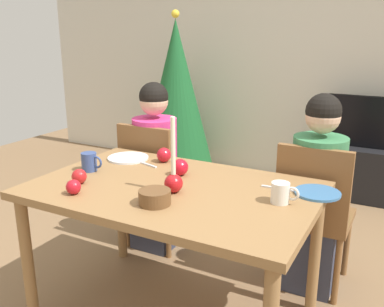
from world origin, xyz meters
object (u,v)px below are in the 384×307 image
person_left_child (156,170)px  apple_by_left_plate (180,167)px  bowl_walnuts (155,197)px  person_right_child (316,198)px  tv (371,122)px  plate_left (128,158)px  chair_right (314,209)px  tv_stand (365,173)px  mug_right (281,193)px  candle_centerpiece (174,178)px  chair_left (153,179)px  apple_near_candle (164,155)px  apple_far_edge (73,187)px  plate_right (317,193)px  apple_by_right_mug (79,176)px  dining_table (173,202)px  mug_left (89,162)px  christmas_tree (176,94)px

person_left_child → apple_by_left_plate: bearing=-45.4°
bowl_walnuts → person_right_child: bearing=58.4°
tv → plate_left: 2.33m
chair_right → tv: 1.71m
tv_stand → apple_by_left_plate: 2.32m
person_left_child → mug_right: bearing=-29.3°
tv → mug_right: bearing=-93.8°
chair_right → candle_centerpiece: 0.91m
chair_left → chair_right: 1.09m
bowl_walnuts → apple_near_candle: (-0.30, 0.56, 0.01)m
person_left_child → candle_centerpiece: size_ratio=3.19×
tv → apple_far_edge: (-1.04, -2.61, 0.08)m
plate_right → mug_right: size_ratio=1.69×
person_right_child → candle_centerpiece: bearing=-127.2°
chair_left → candle_centerpiece: 0.93m
person_left_child → apple_near_candle: size_ratio=13.65×
chair_left → apple_by_right_mug: 0.84m
apple_by_left_plate → candle_centerpiece: bearing=-67.5°
person_right_child → apple_far_edge: size_ratio=16.43×
chair_right → apple_by_left_plate: bearing=-145.1°
apple_by_left_plate → plate_right: bearing=5.5°
apple_by_left_plate → apple_far_edge: 0.57m
dining_table → apple_far_edge: (-0.36, -0.30, 0.12)m
apple_by_right_mug → mug_left: bearing=116.3°
chair_right → candle_centerpiece: size_ratio=2.45×
plate_right → tv: bearing=89.3°
tv_stand → candle_centerpiece: size_ratio=1.74×
candle_centerpiece → plate_left: bearing=146.6°
dining_table → chair_left: size_ratio=1.56×
dining_table → person_right_child: size_ratio=1.19×
dining_table → chair_right: bearing=46.7°
bowl_walnuts → apple_by_left_plate: 0.41m
chair_left → plate_left: bearing=-83.0°
candle_centerpiece → apple_by_left_plate: 0.25m
tv_stand → apple_near_candle: 2.25m
plate_left → chair_left: bearing=97.0°
tv → apple_near_candle: size_ratio=9.20×
person_left_child → tv_stand: size_ratio=1.83×
chair_left → apple_by_right_mug: bearing=-84.3°
christmas_tree → mug_right: bearing=-49.6°
apple_near_candle → apple_by_left_plate: bearing=-38.9°
tv → apple_by_right_mug: tv is taller
chair_right → dining_table: bearing=-133.3°
mug_left → apple_far_edge: mug_left is taller
tv_stand → apple_by_right_mug: apple_by_right_mug is taller
person_right_child → apple_near_candle: 0.91m
plate_left → apple_by_right_mug: size_ratio=3.22×
apple_near_candle → person_left_child: bearing=130.4°
plate_left → plate_right: (1.13, -0.04, 0.00)m
chair_left → plate_right: 1.25m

